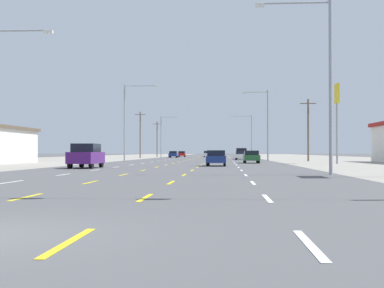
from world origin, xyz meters
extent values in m
plane|color=#4C4C4F|center=(0.00, 66.00, 0.00)|extent=(572.00, 572.00, 0.00)
cube|color=gray|center=(-24.75, 66.00, 0.00)|extent=(28.00, 440.00, 0.01)
cube|color=gray|center=(24.75, 66.00, 0.00)|extent=(28.00, 440.00, 0.01)
cube|color=white|center=(-5.25, 14.50, 0.01)|extent=(0.14, 2.60, 0.01)
cube|color=white|center=(-5.25, 22.00, 0.01)|extent=(0.14, 2.60, 0.01)
cube|color=white|center=(-5.25, 29.50, 0.01)|extent=(0.14, 2.60, 0.01)
cube|color=white|center=(-5.25, 37.00, 0.01)|extent=(0.14, 2.60, 0.01)
cube|color=white|center=(-5.25, 44.50, 0.01)|extent=(0.14, 2.60, 0.01)
cube|color=white|center=(-5.25, 52.00, 0.01)|extent=(0.14, 2.60, 0.01)
cube|color=white|center=(-5.25, 59.50, 0.01)|extent=(0.14, 2.60, 0.01)
cube|color=white|center=(-5.25, 67.00, 0.01)|extent=(0.14, 2.60, 0.01)
cube|color=white|center=(-5.25, 74.50, 0.01)|extent=(0.14, 2.60, 0.01)
cube|color=white|center=(-5.25, 82.00, 0.01)|extent=(0.14, 2.60, 0.01)
cube|color=white|center=(-5.25, 89.50, 0.01)|extent=(0.14, 2.60, 0.01)
cube|color=white|center=(-5.25, 97.00, 0.01)|extent=(0.14, 2.60, 0.01)
cube|color=white|center=(-5.25, 104.50, 0.01)|extent=(0.14, 2.60, 0.01)
cube|color=white|center=(-5.25, 112.00, 0.01)|extent=(0.14, 2.60, 0.01)
cube|color=white|center=(-5.25, 119.50, 0.01)|extent=(0.14, 2.60, 0.01)
cube|color=white|center=(-5.25, 127.00, 0.01)|extent=(0.14, 2.60, 0.01)
cube|color=white|center=(-5.25, 134.50, 0.01)|extent=(0.14, 2.60, 0.01)
cube|color=white|center=(-5.25, 142.00, 0.01)|extent=(0.14, 2.60, 0.01)
cube|color=white|center=(-5.25, 149.50, 0.01)|extent=(0.14, 2.60, 0.01)
cube|color=white|center=(-5.25, 157.00, 0.01)|extent=(0.14, 2.60, 0.01)
cube|color=white|center=(-5.25, 164.50, 0.01)|extent=(0.14, 2.60, 0.01)
cube|color=white|center=(-5.25, 172.00, 0.01)|extent=(0.14, 2.60, 0.01)
cube|color=white|center=(-5.25, 179.50, 0.01)|extent=(0.14, 2.60, 0.01)
cube|color=white|center=(-5.25, 187.00, 0.01)|extent=(0.14, 2.60, 0.01)
cube|color=white|center=(-5.25, 194.50, 0.01)|extent=(0.14, 2.60, 0.01)
cube|color=white|center=(-5.25, 202.00, 0.01)|extent=(0.14, 2.60, 0.01)
cube|color=white|center=(-5.25, 209.50, 0.01)|extent=(0.14, 2.60, 0.01)
cube|color=white|center=(-5.25, 217.00, 0.01)|extent=(0.14, 2.60, 0.01)
cube|color=yellow|center=(-1.75, 7.00, 0.01)|extent=(0.14, 2.60, 0.01)
cube|color=yellow|center=(-1.75, 14.50, 0.01)|extent=(0.14, 2.60, 0.01)
cube|color=yellow|center=(-1.75, 22.00, 0.01)|extent=(0.14, 2.60, 0.01)
cube|color=yellow|center=(-1.75, 29.50, 0.01)|extent=(0.14, 2.60, 0.01)
cube|color=yellow|center=(-1.75, 37.00, 0.01)|extent=(0.14, 2.60, 0.01)
cube|color=yellow|center=(-1.75, 44.50, 0.01)|extent=(0.14, 2.60, 0.01)
cube|color=yellow|center=(-1.75, 52.00, 0.01)|extent=(0.14, 2.60, 0.01)
cube|color=yellow|center=(-1.75, 59.50, 0.01)|extent=(0.14, 2.60, 0.01)
cube|color=yellow|center=(-1.75, 67.00, 0.01)|extent=(0.14, 2.60, 0.01)
cube|color=yellow|center=(-1.75, 74.50, 0.01)|extent=(0.14, 2.60, 0.01)
cube|color=yellow|center=(-1.75, 82.00, 0.01)|extent=(0.14, 2.60, 0.01)
cube|color=yellow|center=(-1.75, 89.50, 0.01)|extent=(0.14, 2.60, 0.01)
cube|color=yellow|center=(-1.75, 97.00, 0.01)|extent=(0.14, 2.60, 0.01)
cube|color=yellow|center=(-1.75, 104.50, 0.01)|extent=(0.14, 2.60, 0.01)
cube|color=yellow|center=(-1.75, 112.00, 0.01)|extent=(0.14, 2.60, 0.01)
cube|color=yellow|center=(-1.75, 119.50, 0.01)|extent=(0.14, 2.60, 0.01)
cube|color=yellow|center=(-1.75, 127.00, 0.01)|extent=(0.14, 2.60, 0.01)
cube|color=yellow|center=(-1.75, 134.50, 0.01)|extent=(0.14, 2.60, 0.01)
cube|color=yellow|center=(-1.75, 142.00, 0.01)|extent=(0.14, 2.60, 0.01)
cube|color=yellow|center=(-1.75, 149.50, 0.01)|extent=(0.14, 2.60, 0.01)
cube|color=yellow|center=(-1.75, 157.00, 0.01)|extent=(0.14, 2.60, 0.01)
cube|color=yellow|center=(-1.75, 164.50, 0.01)|extent=(0.14, 2.60, 0.01)
cube|color=yellow|center=(-1.75, 172.00, 0.01)|extent=(0.14, 2.60, 0.01)
cube|color=yellow|center=(-1.75, 179.50, 0.01)|extent=(0.14, 2.60, 0.01)
cube|color=yellow|center=(-1.75, 187.00, 0.01)|extent=(0.14, 2.60, 0.01)
cube|color=yellow|center=(-1.75, 194.50, 0.01)|extent=(0.14, 2.60, 0.01)
cube|color=yellow|center=(-1.75, 202.00, 0.01)|extent=(0.14, 2.60, 0.01)
cube|color=yellow|center=(-1.75, 209.50, 0.01)|extent=(0.14, 2.60, 0.01)
cube|color=yellow|center=(-1.75, 217.00, 0.01)|extent=(0.14, 2.60, 0.01)
cube|color=yellow|center=(1.75, -0.50, 0.01)|extent=(0.14, 2.60, 0.01)
cube|color=yellow|center=(1.75, 7.00, 0.01)|extent=(0.14, 2.60, 0.01)
cube|color=yellow|center=(1.75, 14.50, 0.01)|extent=(0.14, 2.60, 0.01)
cube|color=yellow|center=(1.75, 22.00, 0.01)|extent=(0.14, 2.60, 0.01)
cube|color=yellow|center=(1.75, 29.50, 0.01)|extent=(0.14, 2.60, 0.01)
cube|color=yellow|center=(1.75, 37.00, 0.01)|extent=(0.14, 2.60, 0.01)
cube|color=yellow|center=(1.75, 44.50, 0.01)|extent=(0.14, 2.60, 0.01)
cube|color=yellow|center=(1.75, 52.00, 0.01)|extent=(0.14, 2.60, 0.01)
cube|color=yellow|center=(1.75, 59.50, 0.01)|extent=(0.14, 2.60, 0.01)
cube|color=yellow|center=(1.75, 67.00, 0.01)|extent=(0.14, 2.60, 0.01)
cube|color=yellow|center=(1.75, 74.50, 0.01)|extent=(0.14, 2.60, 0.01)
cube|color=yellow|center=(1.75, 82.00, 0.01)|extent=(0.14, 2.60, 0.01)
cube|color=yellow|center=(1.75, 89.50, 0.01)|extent=(0.14, 2.60, 0.01)
cube|color=yellow|center=(1.75, 97.00, 0.01)|extent=(0.14, 2.60, 0.01)
cube|color=yellow|center=(1.75, 104.50, 0.01)|extent=(0.14, 2.60, 0.01)
cube|color=yellow|center=(1.75, 112.00, 0.01)|extent=(0.14, 2.60, 0.01)
cube|color=yellow|center=(1.75, 119.50, 0.01)|extent=(0.14, 2.60, 0.01)
cube|color=yellow|center=(1.75, 127.00, 0.01)|extent=(0.14, 2.60, 0.01)
cube|color=yellow|center=(1.75, 134.50, 0.01)|extent=(0.14, 2.60, 0.01)
cube|color=yellow|center=(1.75, 142.00, 0.01)|extent=(0.14, 2.60, 0.01)
cube|color=yellow|center=(1.75, 149.50, 0.01)|extent=(0.14, 2.60, 0.01)
cube|color=yellow|center=(1.75, 157.00, 0.01)|extent=(0.14, 2.60, 0.01)
cube|color=yellow|center=(1.75, 164.50, 0.01)|extent=(0.14, 2.60, 0.01)
cube|color=yellow|center=(1.75, 172.00, 0.01)|extent=(0.14, 2.60, 0.01)
cube|color=yellow|center=(1.75, 179.50, 0.01)|extent=(0.14, 2.60, 0.01)
cube|color=yellow|center=(1.75, 187.00, 0.01)|extent=(0.14, 2.60, 0.01)
cube|color=yellow|center=(1.75, 194.50, 0.01)|extent=(0.14, 2.60, 0.01)
cube|color=yellow|center=(1.75, 202.00, 0.01)|extent=(0.14, 2.60, 0.01)
cube|color=yellow|center=(1.75, 209.50, 0.01)|extent=(0.14, 2.60, 0.01)
cube|color=yellow|center=(1.75, 217.00, 0.01)|extent=(0.14, 2.60, 0.01)
cube|color=white|center=(5.25, -0.50, 0.01)|extent=(0.14, 2.60, 0.01)
cube|color=white|center=(5.25, 7.00, 0.01)|extent=(0.14, 2.60, 0.01)
cube|color=white|center=(5.25, 14.50, 0.01)|extent=(0.14, 2.60, 0.01)
cube|color=white|center=(5.25, 22.00, 0.01)|extent=(0.14, 2.60, 0.01)
cube|color=white|center=(5.25, 29.50, 0.01)|extent=(0.14, 2.60, 0.01)
cube|color=white|center=(5.25, 37.00, 0.01)|extent=(0.14, 2.60, 0.01)
cube|color=white|center=(5.25, 44.50, 0.01)|extent=(0.14, 2.60, 0.01)
cube|color=white|center=(5.25, 52.00, 0.01)|extent=(0.14, 2.60, 0.01)
cube|color=white|center=(5.25, 59.50, 0.01)|extent=(0.14, 2.60, 0.01)
cube|color=white|center=(5.25, 67.00, 0.01)|extent=(0.14, 2.60, 0.01)
cube|color=white|center=(5.25, 74.50, 0.01)|extent=(0.14, 2.60, 0.01)
cube|color=white|center=(5.25, 82.00, 0.01)|extent=(0.14, 2.60, 0.01)
cube|color=white|center=(5.25, 89.50, 0.01)|extent=(0.14, 2.60, 0.01)
cube|color=white|center=(5.25, 97.00, 0.01)|extent=(0.14, 2.60, 0.01)
cube|color=white|center=(5.25, 104.50, 0.01)|extent=(0.14, 2.60, 0.01)
cube|color=white|center=(5.25, 112.00, 0.01)|extent=(0.14, 2.60, 0.01)
cube|color=white|center=(5.25, 119.50, 0.01)|extent=(0.14, 2.60, 0.01)
cube|color=white|center=(5.25, 127.00, 0.01)|extent=(0.14, 2.60, 0.01)
cube|color=white|center=(5.25, 134.50, 0.01)|extent=(0.14, 2.60, 0.01)
cube|color=white|center=(5.25, 142.00, 0.01)|extent=(0.14, 2.60, 0.01)
cube|color=white|center=(5.25, 149.50, 0.01)|extent=(0.14, 2.60, 0.01)
cube|color=white|center=(5.25, 157.00, 0.01)|extent=(0.14, 2.60, 0.01)
cube|color=white|center=(5.25, 164.50, 0.01)|extent=(0.14, 2.60, 0.01)
cube|color=white|center=(5.25, 172.00, 0.01)|extent=(0.14, 2.60, 0.01)
cube|color=white|center=(5.25, 179.50, 0.01)|extent=(0.14, 2.60, 0.01)
cube|color=white|center=(5.25, 187.00, 0.01)|extent=(0.14, 2.60, 0.01)
cube|color=white|center=(5.25, 194.50, 0.01)|extent=(0.14, 2.60, 0.01)
cube|color=white|center=(5.25, 202.00, 0.01)|extent=(0.14, 2.60, 0.01)
cube|color=white|center=(5.25, 209.50, 0.01)|extent=(0.14, 2.60, 0.01)
cube|color=white|center=(5.25, 217.00, 0.01)|extent=(0.14, 2.60, 0.01)
cube|color=#4C196B|center=(-7.16, 34.36, 0.84)|extent=(1.98, 4.90, 0.92)
cube|color=black|center=(-7.16, 34.31, 1.64)|extent=(1.82, 2.70, 0.68)
cylinder|color=black|center=(-8.00, 36.06, 0.38)|extent=(0.26, 0.76, 0.76)
cylinder|color=black|center=(-6.32, 36.06, 0.38)|extent=(0.26, 0.76, 0.76)
cylinder|color=black|center=(-8.00, 32.66, 0.38)|extent=(0.26, 0.76, 0.76)
cylinder|color=black|center=(-6.32, 32.66, 0.38)|extent=(0.26, 0.76, 0.76)
cube|color=navy|center=(3.30, 41.30, 0.63)|extent=(1.80, 4.50, 0.62)
cube|color=black|center=(3.30, 41.20, 1.20)|extent=(1.62, 2.10, 0.52)
cylinder|color=black|center=(2.53, 42.85, 0.32)|extent=(0.22, 0.64, 0.64)
cylinder|color=black|center=(4.07, 42.85, 0.32)|extent=(0.22, 0.64, 0.64)
cylinder|color=black|center=(2.53, 39.75, 0.32)|extent=(0.22, 0.64, 0.64)
cylinder|color=black|center=(4.07, 39.75, 0.32)|extent=(0.22, 0.64, 0.64)
cube|color=#235B2D|center=(7.19, 53.97, 0.63)|extent=(1.80, 4.50, 0.62)
cube|color=black|center=(7.19, 53.87, 1.20)|extent=(1.62, 2.10, 0.52)
cylinder|color=black|center=(6.42, 55.52, 0.32)|extent=(0.22, 0.64, 0.64)
cylinder|color=black|center=(7.96, 55.52, 0.32)|extent=(0.22, 0.64, 0.64)
cylinder|color=black|center=(6.42, 52.42, 0.32)|extent=(0.22, 0.64, 0.64)
cylinder|color=black|center=(7.96, 52.42, 0.32)|extent=(0.22, 0.64, 0.64)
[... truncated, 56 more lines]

